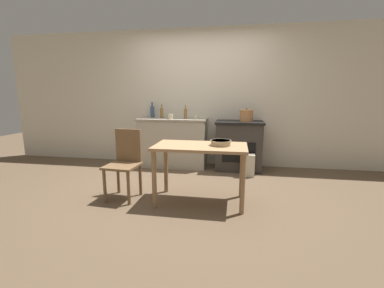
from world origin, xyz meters
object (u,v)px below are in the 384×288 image
(mixing_bowl_large, at_px, (221,142))
(stove, at_px, (239,145))
(work_table, at_px, (200,154))
(bottle_mid_left, at_px, (162,113))
(cup_center_left, at_px, (170,117))
(bottle_left, at_px, (152,111))
(bottle_far_left, at_px, (186,113))
(stock_pot, at_px, (246,116))
(cup_center, at_px, (197,117))
(flour_sack, at_px, (247,165))
(chair, at_px, (125,161))

(mixing_bowl_large, bearing_deg, stove, 81.38)
(stove, distance_m, work_table, 1.66)
(bottle_mid_left, height_order, cup_center_left, bottle_mid_left)
(bottle_left, bearing_deg, stove, -6.10)
(bottle_far_left, bearing_deg, work_table, -72.61)
(mixing_bowl_large, xyz_separation_m, bottle_left, (-1.44, 1.73, 0.25))
(cup_center_left, bearing_deg, bottle_mid_left, 136.81)
(bottle_left, xyz_separation_m, bottle_mid_left, (0.22, -0.10, -0.01))
(work_table, xyz_separation_m, mixing_bowl_large, (0.24, 0.02, 0.15))
(stove, distance_m, mixing_bowl_large, 1.61)
(bottle_left, distance_m, cup_center_left, 0.54)
(stock_pot, height_order, cup_center, stock_pot)
(bottle_mid_left, bearing_deg, mixing_bowl_large, -53.35)
(stove, distance_m, flour_sack, 0.50)
(flour_sack, bearing_deg, bottle_mid_left, 163.34)
(bottle_mid_left, height_order, cup_center, bottle_mid_left)
(chair, distance_m, stock_pot, 2.27)
(stove, distance_m, cup_center, 0.92)
(work_table, relative_size, mixing_bowl_large, 4.39)
(stock_pot, bearing_deg, bottle_mid_left, 175.76)
(stove, bearing_deg, work_table, -106.92)
(bottle_far_left, bearing_deg, chair, -107.07)
(flour_sack, height_order, bottle_mid_left, bottle_mid_left)
(chair, height_order, stock_pot, stock_pot)
(stock_pot, distance_m, bottle_far_left, 1.10)
(work_table, distance_m, cup_center, 1.60)
(mixing_bowl_large, height_order, cup_center_left, cup_center_left)
(bottle_mid_left, bearing_deg, work_table, -59.65)
(bottle_far_left, xyz_separation_m, cup_center_left, (-0.25, -0.16, -0.05))
(chair, xyz_separation_m, cup_center_left, (0.25, 1.45, 0.47))
(stove, height_order, cup_center_left, cup_center_left)
(bottle_far_left, distance_m, cup_center_left, 0.30)
(stove, bearing_deg, cup_center, -177.29)
(stove, height_order, mixing_bowl_large, stove)
(stock_pot, relative_size, cup_center_left, 2.72)
(stove, xyz_separation_m, flour_sack, (0.15, -0.40, -0.26))
(bottle_left, xyz_separation_m, cup_center_left, (0.44, -0.30, -0.07))
(stock_pot, distance_m, cup_center_left, 1.35)
(chair, bearing_deg, work_table, 3.94)
(bottle_far_left, height_order, bottle_mid_left, bottle_mid_left)
(bottle_left, bearing_deg, work_table, -55.86)
(mixing_bowl_large, distance_m, cup_center, 1.62)
(mixing_bowl_large, xyz_separation_m, cup_center, (-0.53, 1.52, 0.18))
(stove, height_order, cup_center, cup_center)
(work_table, bearing_deg, cup_center, 100.58)
(flour_sack, relative_size, cup_center_left, 4.22)
(mixing_bowl_large, bearing_deg, cup_center, 109.34)
(bottle_left, bearing_deg, cup_center_left, -34.62)
(stock_pot, bearing_deg, flour_sack, -84.54)
(mixing_bowl_large, bearing_deg, flour_sack, 71.61)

